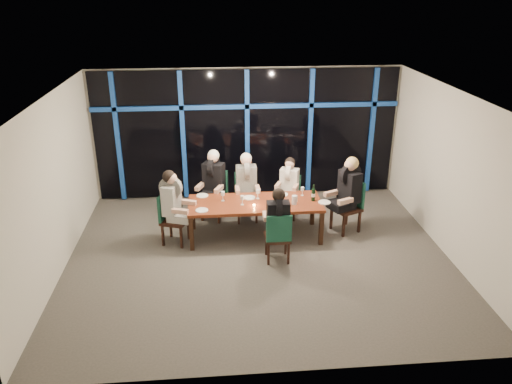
% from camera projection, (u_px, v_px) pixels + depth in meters
% --- Properties ---
extents(room, '(7.04, 7.00, 3.02)m').
position_uv_depth(room, '(259.00, 153.00, 8.50)').
color(room, '#59544E').
rests_on(room, ground).
extents(window_wall, '(6.86, 0.43, 2.94)m').
position_uv_depth(window_wall, '(248.00, 132.00, 11.38)').
color(window_wall, black).
rests_on(window_wall, ground).
extents(dining_table, '(2.60, 1.00, 0.75)m').
position_uv_depth(dining_table, '(255.00, 205.00, 9.76)').
color(dining_table, maroon).
rests_on(dining_table, ground).
extents(chair_far_left, '(0.64, 0.64, 1.04)m').
position_uv_depth(chair_far_left, '(215.00, 192.00, 10.65)').
color(chair_far_left, black).
rests_on(chair_far_left, ground).
extents(chair_far_mid, '(0.48, 0.48, 1.01)m').
position_uv_depth(chair_far_mid, '(246.00, 194.00, 10.59)').
color(chair_far_mid, black).
rests_on(chair_far_mid, ground).
extents(chair_far_right, '(0.55, 0.55, 0.91)m').
position_uv_depth(chair_far_right, '(289.00, 194.00, 10.73)').
color(chair_far_right, black).
rests_on(chair_far_right, ground).
extents(chair_end_left, '(0.60, 0.60, 1.02)m').
position_uv_depth(chair_end_left, '(170.00, 216.00, 9.59)').
color(chair_end_left, black).
rests_on(chair_end_left, ground).
extents(chair_end_right, '(0.66, 0.66, 1.08)m').
position_uv_depth(chair_end_right, '(350.00, 203.00, 10.07)').
color(chair_end_right, black).
rests_on(chair_end_right, ground).
extents(chair_near_mid, '(0.45, 0.45, 0.98)m').
position_uv_depth(chair_near_mid, '(278.00, 235.00, 8.91)').
color(chair_near_mid, black).
rests_on(chair_near_mid, ground).
extents(diner_far_left, '(0.65, 0.72, 1.01)m').
position_uv_depth(diner_far_left, '(213.00, 175.00, 10.41)').
color(diner_far_left, black).
rests_on(diner_far_left, ground).
extents(diner_far_mid, '(0.51, 0.63, 0.99)m').
position_uv_depth(diner_far_mid, '(246.00, 178.00, 10.35)').
color(diner_far_mid, black).
rests_on(diner_far_mid, ground).
extents(diner_far_right, '(0.57, 0.63, 0.89)m').
position_uv_depth(diner_far_right, '(289.00, 179.00, 10.52)').
color(diner_far_right, silver).
rests_on(diner_far_right, ground).
extents(diner_end_left, '(0.70, 0.62, 0.99)m').
position_uv_depth(diner_end_left, '(173.00, 197.00, 9.41)').
color(diner_end_left, black).
rests_on(diner_end_left, ground).
extents(diner_end_right, '(0.74, 0.68, 1.05)m').
position_uv_depth(diner_end_right, '(348.00, 184.00, 9.86)').
color(diner_end_right, black).
rests_on(diner_end_right, ground).
extents(diner_near_mid, '(0.48, 0.60, 0.95)m').
position_uv_depth(diner_near_mid, '(278.00, 214.00, 8.83)').
color(diner_near_mid, black).
rests_on(diner_near_mid, ground).
extents(plate_far_left, '(0.24, 0.24, 0.01)m').
position_uv_depth(plate_far_left, '(202.00, 196.00, 10.01)').
color(plate_far_left, white).
rests_on(plate_far_left, dining_table).
extents(plate_far_mid, '(0.24, 0.24, 0.01)m').
position_uv_depth(plate_far_mid, '(249.00, 198.00, 9.92)').
color(plate_far_mid, white).
rests_on(plate_far_mid, dining_table).
extents(plate_far_right, '(0.24, 0.24, 0.01)m').
position_uv_depth(plate_far_right, '(282.00, 194.00, 10.07)').
color(plate_far_right, white).
rests_on(plate_far_right, dining_table).
extents(plate_end_left, '(0.24, 0.24, 0.01)m').
position_uv_depth(plate_end_left, '(202.00, 210.00, 9.37)').
color(plate_end_left, white).
rests_on(plate_end_left, dining_table).
extents(plate_end_right, '(0.24, 0.24, 0.01)m').
position_uv_depth(plate_end_right, '(321.00, 202.00, 9.70)').
color(plate_end_right, white).
rests_on(plate_end_right, dining_table).
extents(plate_near_mid, '(0.24, 0.24, 0.01)m').
position_uv_depth(plate_near_mid, '(274.00, 209.00, 9.42)').
color(plate_near_mid, white).
rests_on(plate_near_mid, dining_table).
extents(wine_bottle, '(0.08, 0.08, 0.34)m').
position_uv_depth(wine_bottle, '(313.00, 195.00, 9.75)').
color(wine_bottle, black).
rests_on(wine_bottle, dining_table).
extents(water_pitcher, '(0.11, 0.10, 0.18)m').
position_uv_depth(water_pitcher, '(294.00, 200.00, 9.61)').
color(water_pitcher, white).
rests_on(water_pitcher, dining_table).
extents(tea_light, '(0.05, 0.05, 0.03)m').
position_uv_depth(tea_light, '(254.00, 205.00, 9.56)').
color(tea_light, '#FFA64C').
rests_on(tea_light, dining_table).
extents(wine_glass_a, '(0.07, 0.07, 0.19)m').
position_uv_depth(wine_glass_a, '(242.00, 198.00, 9.57)').
color(wine_glass_a, silver).
rests_on(wine_glass_a, dining_table).
extents(wine_glass_b, '(0.07, 0.07, 0.19)m').
position_uv_depth(wine_glass_b, '(258.00, 192.00, 9.84)').
color(wine_glass_b, silver).
rests_on(wine_glass_b, dining_table).
extents(wine_glass_c, '(0.07, 0.07, 0.19)m').
position_uv_depth(wine_glass_c, '(282.00, 197.00, 9.62)').
color(wine_glass_c, silver).
rests_on(wine_glass_c, dining_table).
extents(wine_glass_d, '(0.08, 0.08, 0.20)m').
position_uv_depth(wine_glass_d, '(223.00, 194.00, 9.74)').
color(wine_glass_d, white).
rests_on(wine_glass_d, dining_table).
extents(wine_glass_e, '(0.07, 0.07, 0.18)m').
position_uv_depth(wine_glass_e, '(302.00, 189.00, 9.99)').
color(wine_glass_e, silver).
rests_on(wine_glass_e, dining_table).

